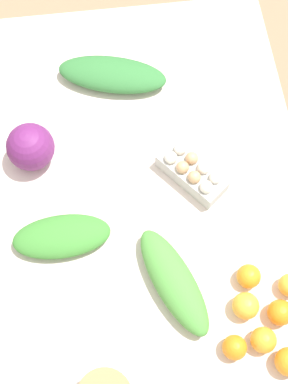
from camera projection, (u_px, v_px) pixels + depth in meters
The scene contains 12 objects.
ground_plane at pixel (144, 259), 2.32m from camera, with size 8.00×8.00×0.00m, color #937A5B.
dining_table at pixel (144, 204), 1.73m from camera, with size 1.49×1.02×0.72m.
cabbage_purple at pixel (30, 147), 1.64m from camera, with size 0.15×0.15×0.15m, color #6B2366.
egg_carton at pixel (192, 172), 1.64m from camera, with size 0.23×0.22×0.09m.
greens_bunch_chard at pixel (174, 281), 1.51m from camera, with size 0.34×0.11×0.08m, color #4C933D.
greens_bunch_scallion at pixel (62, 236), 1.57m from camera, with size 0.29×0.13×0.07m, color #3D8433.
greens_bunch_kale at pixel (112, 75), 1.79m from camera, with size 0.37×0.14×0.07m, color #337538.
orange_0 at pixel (263, 340), 1.45m from camera, with size 0.07×0.07×0.07m, color orange.
orange_2 at pixel (280, 312), 1.48m from camera, with size 0.07×0.07×0.07m, color orange.
orange_3 at pixel (249, 276), 1.52m from camera, with size 0.07×0.07×0.07m, color orange.
orange_4 at pixel (246, 306), 1.48m from camera, with size 0.08×0.08×0.08m, color #F9A833.
orange_6 at pixel (235, 348), 1.44m from camera, with size 0.07×0.07×0.07m, color orange.
Camera 1 is at (0.64, -0.08, 2.25)m, focal length 50.00 mm.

